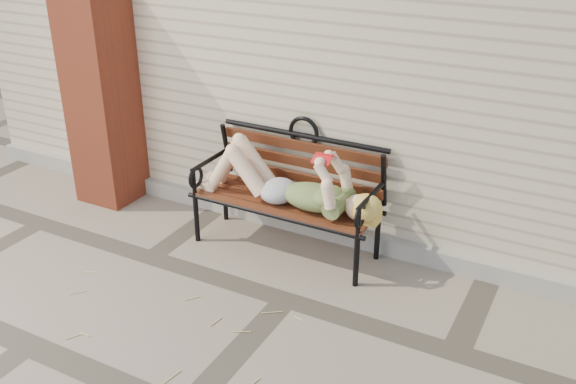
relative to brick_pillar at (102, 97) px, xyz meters
The scene contains 7 objects.
ground 2.62m from the brick_pillar, 18.06° to the right, with size 80.00×80.00×0.00m, color #7A6E5E.
house_wall 3.26m from the brick_pillar, 44.37° to the left, with size 8.00×4.00×3.00m, color #C5B69A.
foundation_strip 2.49m from the brick_pillar, ahead, with size 8.00×0.10×0.15m, color gray.
brick_pillar is the anchor object (origin of this frame).
garden_bench 1.99m from the brick_pillar, ahead, with size 1.64×0.65×1.06m.
reading_woman 2.00m from the brick_pillar, ahead, with size 1.55×0.35×0.49m.
straw_scatter 2.19m from the brick_pillar, 56.62° to the right, with size 2.67×1.71×0.01m.
Camera 1 is at (1.84, -3.42, 2.75)m, focal length 40.00 mm.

